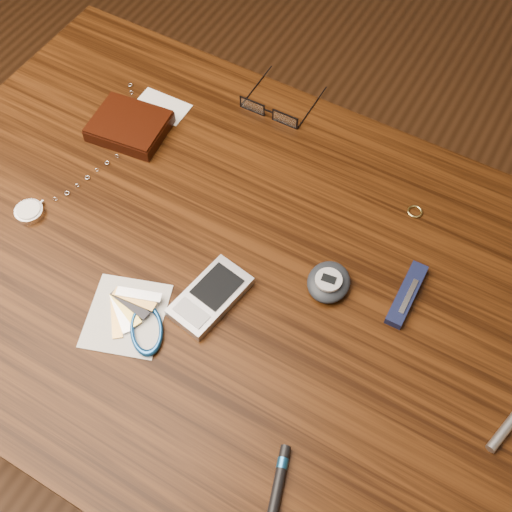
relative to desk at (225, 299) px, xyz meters
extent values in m
plane|color=#472814|center=(0.00, 0.00, -0.65)|extent=(3.80, 3.80, 0.00)
cube|color=#331808|center=(0.00, 0.00, 0.08)|extent=(1.00, 0.70, 0.03)
cylinder|color=#4C2814|center=(-0.45, 0.30, -0.29)|extent=(0.05, 0.05, 0.71)
cylinder|color=#4C2814|center=(0.45, 0.30, -0.29)|extent=(0.05, 0.05, 0.71)
cube|color=black|center=(-0.25, 0.14, 0.11)|extent=(0.12, 0.11, 0.02)
cube|color=black|center=(-0.25, 0.14, 0.12)|extent=(0.12, 0.10, 0.00)
cube|color=silver|center=(-0.24, 0.21, 0.10)|extent=(0.09, 0.05, 0.00)
cube|color=black|center=(-0.11, 0.27, 0.11)|extent=(0.04, 0.00, 0.02)
cube|color=white|center=(-0.11, 0.27, 0.11)|extent=(0.04, 0.00, 0.02)
cylinder|color=black|center=(-0.13, 0.32, 0.10)|extent=(0.00, 0.11, 0.00)
cube|color=black|center=(-0.05, 0.27, 0.11)|extent=(0.04, 0.00, 0.02)
cube|color=white|center=(-0.05, 0.27, 0.11)|extent=(0.04, 0.00, 0.02)
cylinder|color=black|center=(-0.03, 0.32, 0.10)|extent=(0.00, 0.11, 0.00)
cube|color=black|center=(-0.08, 0.27, 0.12)|extent=(0.01, 0.00, 0.00)
torus|color=tan|center=(0.20, 0.21, 0.10)|extent=(0.03, 0.03, 0.00)
cylinder|color=silver|center=(-0.28, -0.07, 0.11)|extent=(0.04, 0.04, 0.01)
cylinder|color=silver|center=(-0.28, -0.07, 0.11)|extent=(0.03, 0.03, 0.00)
cylinder|color=silver|center=(-0.28, -0.04, 0.11)|extent=(0.01, 0.01, 0.01)
torus|color=silver|center=(-0.27, -0.03, 0.10)|extent=(0.01, 0.01, 0.01)
torus|color=silver|center=(-0.26, -0.01, 0.10)|extent=(0.01, 0.01, 0.00)
torus|color=silver|center=(-0.26, 0.01, 0.10)|extent=(0.01, 0.01, 0.01)
torus|color=silver|center=(-0.25, 0.03, 0.10)|extent=(0.01, 0.01, 0.00)
torus|color=silver|center=(-0.25, 0.05, 0.10)|extent=(0.01, 0.01, 0.01)
torus|color=silver|center=(-0.24, 0.06, 0.10)|extent=(0.01, 0.01, 0.00)
torus|color=silver|center=(-0.24, 0.08, 0.10)|extent=(0.01, 0.00, 0.01)
torus|color=silver|center=(-0.24, 0.10, 0.10)|extent=(0.01, 0.01, 0.00)
torus|color=silver|center=(-0.24, 0.12, 0.10)|extent=(0.01, 0.00, 0.01)
torus|color=silver|center=(-0.24, 0.14, 0.10)|extent=(0.01, 0.01, 0.00)
torus|color=silver|center=(-0.25, 0.16, 0.10)|extent=(0.01, 0.01, 0.01)
torus|color=silver|center=(-0.26, 0.17, 0.10)|extent=(0.01, 0.01, 0.00)
torus|color=silver|center=(-0.28, 0.18, 0.10)|extent=(0.01, 0.01, 0.01)
torus|color=silver|center=(-0.29, 0.19, 0.10)|extent=(0.01, 0.01, 0.00)
torus|color=silver|center=(-0.30, 0.21, 0.10)|extent=(0.01, 0.00, 0.01)
torus|color=silver|center=(-0.31, 0.22, 0.10)|extent=(0.01, 0.01, 0.00)
cube|color=#A8A8AD|center=(0.02, -0.05, 0.11)|extent=(0.08, 0.12, 0.01)
cube|color=black|center=(0.02, -0.04, 0.12)|extent=(0.05, 0.07, 0.00)
cube|color=#A6A8AD|center=(0.01, -0.09, 0.12)|extent=(0.05, 0.03, 0.00)
ellipsoid|color=#1E222A|center=(0.14, 0.04, 0.11)|extent=(0.07, 0.07, 0.02)
cylinder|color=#A2A4AA|center=(0.14, 0.04, 0.13)|extent=(0.04, 0.04, 0.00)
cube|color=black|center=(0.14, 0.04, 0.13)|extent=(0.02, 0.01, 0.00)
cube|color=silver|center=(-0.07, -0.13, 0.10)|extent=(0.13, 0.14, 0.00)
torus|color=#18509A|center=(-0.03, -0.13, 0.11)|extent=(0.09, 0.09, 0.01)
cube|color=#A47A3A|center=(-0.08, -0.14, 0.11)|extent=(0.05, 0.06, 0.00)
cube|color=silver|center=(-0.07, -0.13, 0.11)|extent=(0.06, 0.05, 0.00)
cube|color=#AA903C|center=(-0.07, -0.12, 0.11)|extent=(0.06, 0.04, 0.00)
cube|color=black|center=(-0.07, -0.12, 0.11)|extent=(0.06, 0.02, 0.00)
cube|color=#A47A3A|center=(-0.07, -0.11, 0.11)|extent=(0.06, 0.02, 0.00)
cube|color=silver|center=(-0.07, -0.10, 0.11)|extent=(0.06, 0.03, 0.00)
cube|color=black|center=(0.24, 0.08, 0.11)|extent=(0.02, 0.10, 0.01)
cube|color=#B6B5B9|center=(0.24, 0.07, 0.12)|extent=(0.01, 0.06, 0.00)
cylinder|color=black|center=(0.21, -0.22, 0.11)|extent=(0.04, 0.09, 0.01)
cylinder|color=#1A5793|center=(0.20, -0.20, 0.11)|extent=(0.02, 0.02, 0.01)
camera|label=1|loc=(0.27, -0.37, 0.85)|focal=45.00mm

